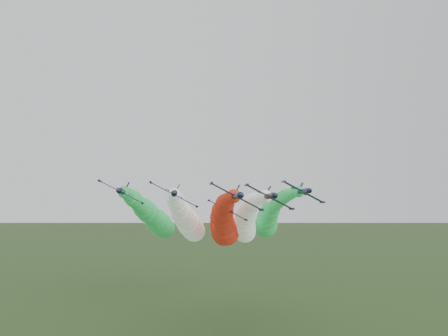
{
  "coord_description": "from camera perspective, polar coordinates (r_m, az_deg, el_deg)",
  "views": [
    {
      "loc": [
        -14.67,
        -90.48,
        41.18
      ],
      "look_at": [
        -4.01,
        2.38,
        49.07
      ],
      "focal_mm": 35.0,
      "sensor_mm": 36.0,
      "label": 1
    }
  ],
  "objects": [
    {
      "name": "jet_inner_left",
      "position": [
        146.21,
        -4.76,
        -6.95
      ],
      "size": [
        16.81,
        88.49,
        18.58
      ],
      "rotation": [
        0.0,
        0.48,
        0.0
      ],
      "color": "black",
      "rests_on": "ground"
    },
    {
      "name": "jet_lead",
      "position": [
        139.57,
        0.12,
        -7.43
      ],
      "size": [
        16.95,
        88.63,
        18.72
      ],
      "rotation": [
        0.0,
        0.48,
        0.0
      ],
      "color": "black",
      "rests_on": "ground"
    },
    {
      "name": "jet_outer_left",
      "position": [
        153.14,
        -9.14,
        -6.46
      ],
      "size": [
        16.63,
        88.31,
        18.39
      ],
      "rotation": [
        0.0,
        0.48,
        0.0
      ],
      "color": "black",
      "rests_on": "ground"
    },
    {
      "name": "jet_inner_right",
      "position": [
        145.25,
        2.8,
        -7.09
      ],
      "size": [
        16.74,
        88.41,
        18.5
      ],
      "rotation": [
        0.0,
        0.48,
        0.0
      ],
      "color": "black",
      "rests_on": "ground"
    },
    {
      "name": "jet_trail",
      "position": [
        164.92,
        -0.42,
        -7.83
      ],
      "size": [
        16.86,
        88.54,
        18.63
      ],
      "rotation": [
        0.0,
        0.48,
        0.0
      ],
      "color": "black",
      "rests_on": "ground"
    },
    {
      "name": "jet_outer_right",
      "position": [
        162.07,
        5.85,
        -6.51
      ],
      "size": [
        17.19,
        88.87,
        18.96
      ],
      "rotation": [
        0.0,
        0.48,
        0.0
      ],
      "color": "black",
      "rests_on": "ground"
    }
  ]
}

